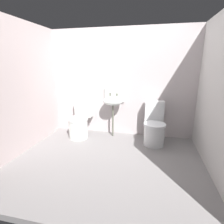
# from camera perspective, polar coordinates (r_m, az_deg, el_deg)

# --- Properties ---
(ground_plane) EXTENTS (3.33, 2.62, 0.08)m
(ground_plane) POSITION_cam_1_polar(r_m,az_deg,el_deg) (2.95, -1.24, -15.43)
(ground_plane) COLOR gray
(wall_back) EXTENTS (3.33, 0.10, 2.16)m
(wall_back) POSITION_cam_1_polar(r_m,az_deg,el_deg) (3.69, 3.09, 9.27)
(wall_back) COLOR beige
(wall_back) RESTS_ON ground
(wall_left) EXTENTS (0.10, 2.42, 2.16)m
(wall_left) POSITION_cam_1_polar(r_m,az_deg,el_deg) (3.36, -27.09, 7.04)
(wall_left) COLOR beige
(wall_left) RESTS_ON ground
(wall_right) EXTENTS (0.10, 2.42, 2.16)m
(wall_right) POSITION_cam_1_polar(r_m,az_deg,el_deg) (2.74, 31.86, 4.89)
(wall_right) COLOR #BBB8B5
(wall_right) RESTS_ON ground
(toilet_left) EXTENTS (0.43, 0.62, 0.78)m
(toilet_left) POSITION_cam_1_polar(r_m,az_deg,el_deg) (3.70, -10.35, -3.03)
(toilet_left) COLOR white
(toilet_left) RESTS_ON ground
(toilet_right) EXTENTS (0.43, 0.61, 0.78)m
(toilet_right) POSITION_cam_1_polar(r_m,az_deg,el_deg) (3.41, 13.53, -4.76)
(toilet_right) COLOR white
(toilet_right) RESTS_ON ground
(sink) EXTENTS (0.42, 0.35, 0.99)m
(sink) POSITION_cam_1_polar(r_m,az_deg,el_deg) (3.56, 0.39, 3.74)
(sink) COLOR #5E6153
(sink) RESTS_ON ground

